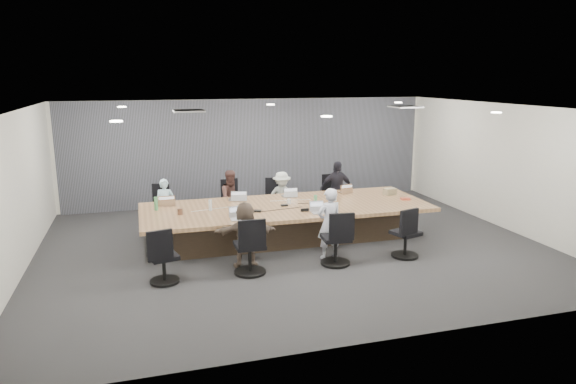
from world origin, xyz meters
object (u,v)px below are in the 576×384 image
object	(u,v)px
chair_6	(336,242)
person_1	(232,198)
chair_3	(331,199)
person_5	(245,235)
canvas_bag	(390,191)
laptop_3	(345,192)
laptop_0	(166,204)
person_6	(329,224)
chair_1	(230,205)
snack_packet	(405,199)
person_2	(282,197)
laptop_6	(319,213)
chair_5	(250,250)
laptop_5	(239,219)
chair_0	(165,211)
bottle_green_right	(315,201)
stapler	(305,210)
conference_table	(287,221)
chair_2	(278,203)
laptop_1	(237,199)
chair_7	(406,237)
bottle_green_left	(156,204)
mug_brown	(180,212)
chair_4	(164,261)
laptop_2	(288,196)
person_0	(165,205)
person_3	(336,189)
bottle_clear	(210,205)

from	to	relation	value
chair_6	person_1	size ratio (longest dim) A/B	0.66
chair_3	person_5	size ratio (longest dim) A/B	0.62
chair_3	canvas_bag	bearing A→B (deg)	114.30
laptop_3	laptop_0	bearing A→B (deg)	-10.76
person_6	chair_1	bearing A→B (deg)	-72.97
chair_6	snack_packet	xyz separation A→B (m)	(2.21, 1.45, 0.34)
person_2	laptop_6	xyz separation A→B (m)	(0.17, -2.15, 0.15)
chair_5	person_6	bearing A→B (deg)	12.30
laptop_5	canvas_bag	distance (m)	3.87
chair_0	person_6	distance (m)	4.20
bottle_green_right	stapler	bearing A→B (deg)	-141.56
conference_table	person_6	distance (m)	1.45
chair_5	person_2	world-z (taller)	person_2
chair_1	laptop_0	size ratio (longest dim) A/B	2.22
chair_2	stapler	bearing A→B (deg)	104.55
laptop_5	bottle_green_right	size ratio (longest dim) A/B	1.27
chair_0	person_5	distance (m)	3.31
laptop_5	stapler	world-z (taller)	stapler
person_1	person_6	xyz separation A→B (m)	(1.36, -2.70, 0.04)
laptop_0	laptop_1	bearing A→B (deg)	-178.72
chair_7	bottle_green_left	world-z (taller)	bottle_green_left
conference_table	mug_brown	world-z (taller)	mug_brown
chair_6	stapler	size ratio (longest dim) A/B	5.30
laptop_1	person_6	distance (m)	2.55
chair_4	laptop_0	size ratio (longest dim) A/B	2.20
laptop_5	snack_packet	world-z (taller)	snack_packet
chair_2	chair_3	distance (m)	1.39
conference_table	laptop_2	bearing A→B (deg)	71.33
chair_4	laptop_0	xyz separation A→B (m)	(0.20, 2.50, 0.36)
person_0	mug_brown	world-z (taller)	person_0
chair_6	laptop_3	distance (m)	2.80
chair_2	person_0	world-z (taller)	person_0
chair_7	laptop_1	bearing A→B (deg)	120.81
chair_2	person_3	world-z (taller)	person_3
chair_6	bottle_green_right	size ratio (longest dim) A/B	3.27
conference_table	snack_packet	size ratio (longest dim) A/B	30.92
chair_2	laptop_3	world-z (taller)	laptop_3
laptop_0	bottle_clear	distance (m)	1.14
chair_1	chair_5	bearing A→B (deg)	76.39
person_0	person_2	bearing A→B (deg)	13.77
chair_4	bottle_clear	size ratio (longest dim) A/B	3.47
bottle_green_right	mug_brown	xyz separation A→B (m)	(-2.74, 0.21, -0.07)
chair_4	chair_7	bearing A→B (deg)	-13.72
chair_6	bottle_green_left	world-z (taller)	bottle_green_left
chair_4	person_5	distance (m)	1.53
chair_4	laptop_6	xyz separation A→B (m)	(3.08, 0.90, 0.36)
person_6	snack_packet	size ratio (longest dim) A/B	7.05
chair_3	snack_packet	world-z (taller)	snack_packet
conference_table	laptop_3	size ratio (longest dim) A/B	19.44
person_6	canvas_bag	world-z (taller)	person_6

